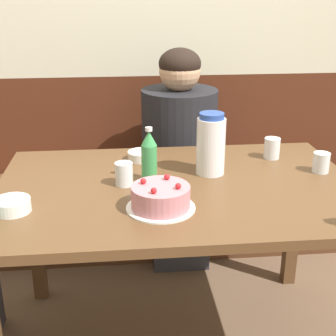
{
  "coord_description": "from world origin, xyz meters",
  "views": [
    {
      "loc": [
        -0.2,
        -1.61,
        1.44
      ],
      "look_at": [
        -0.03,
        0.05,
        0.8
      ],
      "focal_mm": 50.0,
      "sensor_mm": 36.0,
      "label": 1
    }
  ],
  "objects": [
    {
      "name": "soju_bottle",
      "position": [
        -0.1,
        0.05,
        0.85
      ],
      "size": [
        0.06,
        0.06,
        0.21
      ],
      "color": "#388E4C",
      "rests_on": "dining_table"
    },
    {
      "name": "bowl_rice_small",
      "position": [
        -0.12,
        0.29,
        0.76
      ],
      "size": [
        0.12,
        0.12,
        0.04
      ],
      "color": "white",
      "rests_on": "dining_table"
    },
    {
      "name": "bench_seat",
      "position": [
        0.0,
        0.83,
        0.21
      ],
      "size": [
        2.17,
        0.38,
        0.42
      ],
      "color": "#56331E",
      "rests_on": "ground_plane"
    },
    {
      "name": "glass_shot_small",
      "position": [
        0.59,
        0.08,
        0.79
      ],
      "size": [
        0.07,
        0.07,
        0.08
      ],
      "color": "silver",
      "rests_on": "dining_table"
    },
    {
      "name": "person_pale_blue_shirt",
      "position": [
        0.09,
        0.71,
        0.59
      ],
      "size": [
        0.39,
        0.39,
        1.17
      ],
      "rotation": [
        0.0,
        0.0,
        -1.57
      ],
      "color": "#33333D",
      "rests_on": "ground_plane"
    },
    {
      "name": "back_wall",
      "position": [
        0.0,
        1.05,
        1.25
      ],
      "size": [
        4.8,
        0.04,
        2.5
      ],
      "color": "#4C2314",
      "rests_on": "ground_plane"
    },
    {
      "name": "dining_table",
      "position": [
        0.0,
        0.0,
        0.66
      ],
      "size": [
        1.36,
        0.9,
        0.75
      ],
      "color": "brown",
      "rests_on": "ground_plane"
    },
    {
      "name": "water_pitcher",
      "position": [
        0.14,
        0.11,
        0.87
      ],
      "size": [
        0.11,
        0.11,
        0.25
      ],
      "color": "white",
      "rests_on": "dining_table"
    },
    {
      "name": "glass_water_tall",
      "position": [
        0.44,
        0.26,
        0.79
      ],
      "size": [
        0.07,
        0.07,
        0.09
      ],
      "color": "silver",
      "rests_on": "dining_table"
    },
    {
      "name": "glass_tumbler_short",
      "position": [
        -0.2,
        0.02,
        0.79
      ],
      "size": [
        0.07,
        0.07,
        0.09
      ],
      "color": "silver",
      "rests_on": "dining_table"
    },
    {
      "name": "birthday_cake",
      "position": [
        -0.08,
        -0.2,
        0.79
      ],
      "size": [
        0.23,
        0.23,
        0.1
      ],
      "color": "white",
      "rests_on": "dining_table"
    },
    {
      "name": "bowl_soup_white",
      "position": [
        -0.57,
        -0.17,
        0.77
      ],
      "size": [
        0.12,
        0.12,
        0.04
      ],
      "color": "white",
      "rests_on": "dining_table"
    }
  ]
}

